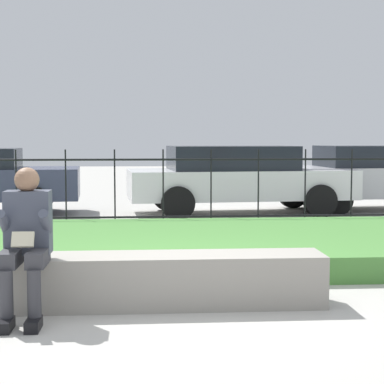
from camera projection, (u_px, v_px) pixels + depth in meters
name	position (u px, v px, depth m)	size (l,w,h in m)	color
ground_plane	(178.00, 306.00, 5.82)	(60.00, 60.00, 0.00)	#B2AFA8
stone_bench	(154.00, 283.00, 5.79)	(3.09, 0.52, 0.47)	gray
person_seated_reader	(26.00, 236.00, 5.37)	(0.42, 0.73, 1.27)	black
grass_berm	(168.00, 246.00, 8.21)	(10.43, 3.44, 0.28)	#4C893D
iron_fence	(163.00, 189.00, 10.20)	(8.43, 0.03, 1.35)	black
car_parked_center	(238.00, 177.00, 12.95)	(4.61, 2.19, 1.37)	silver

